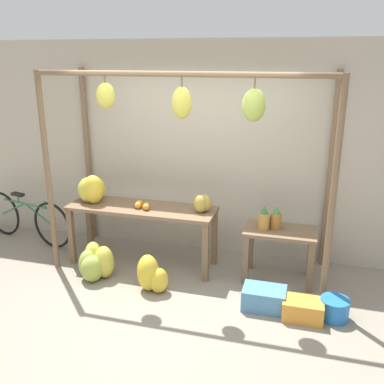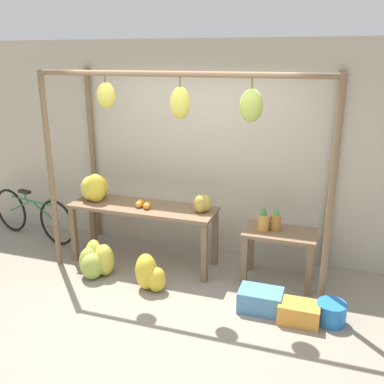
{
  "view_description": "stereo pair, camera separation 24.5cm",
  "coord_description": "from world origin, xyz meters",
  "px_view_note": "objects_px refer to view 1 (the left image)",
  "views": [
    {
      "loc": [
        1.36,
        -3.75,
        2.6
      ],
      "look_at": [
        0.06,
        0.96,
        1.03
      ],
      "focal_mm": 40.0,
      "sensor_mm": 36.0,
      "label": 1
    },
    {
      "loc": [
        1.59,
        -3.68,
        2.6
      ],
      "look_at": [
        0.06,
        0.96,
        1.03
      ],
      "focal_mm": 40.0,
      "sensor_mm": 36.0,
      "label": 2
    }
  ],
  "objects_px": {
    "banana_pile_on_table": "(93,190)",
    "banana_pile_ground_left": "(96,263)",
    "banana_pile_ground_right": "(151,275)",
    "parked_bicycle": "(27,218)",
    "pineapple_cluster": "(271,219)",
    "fruit_crate_purple": "(303,309)",
    "orange_pile": "(143,205)",
    "blue_bucket": "(334,309)",
    "papaya_pile": "(203,203)",
    "fruit_crate_white": "(264,298)"
  },
  "relations": [
    {
      "from": "parked_bicycle",
      "to": "pineapple_cluster",
      "type": "bearing_deg",
      "value": -3.06
    },
    {
      "from": "fruit_crate_purple",
      "to": "pineapple_cluster",
      "type": "bearing_deg",
      "value": 119.87
    },
    {
      "from": "banana_pile_on_table",
      "to": "orange_pile",
      "type": "bearing_deg",
      "value": -6.05
    },
    {
      "from": "blue_bucket",
      "to": "banana_pile_ground_left",
      "type": "bearing_deg",
      "value": 177.13
    },
    {
      "from": "fruit_crate_white",
      "to": "banana_pile_ground_right",
      "type": "bearing_deg",
      "value": 179.46
    },
    {
      "from": "pineapple_cluster",
      "to": "banana_pile_ground_left",
      "type": "bearing_deg",
      "value": -165.49
    },
    {
      "from": "banana_pile_on_table",
      "to": "fruit_crate_white",
      "type": "height_order",
      "value": "banana_pile_on_table"
    },
    {
      "from": "banana_pile_on_table",
      "to": "fruit_crate_white",
      "type": "xyz_separation_m",
      "value": [
        2.31,
        -0.65,
        -0.83
      ]
    },
    {
      "from": "orange_pile",
      "to": "blue_bucket",
      "type": "xyz_separation_m",
      "value": [
        2.32,
        -0.57,
        -0.71
      ]
    },
    {
      "from": "banana_pile_ground_right",
      "to": "papaya_pile",
      "type": "height_order",
      "value": "papaya_pile"
    },
    {
      "from": "banana_pile_ground_left",
      "to": "banana_pile_ground_right",
      "type": "relative_size",
      "value": 1.15
    },
    {
      "from": "banana_pile_on_table",
      "to": "fruit_crate_purple",
      "type": "height_order",
      "value": "banana_pile_on_table"
    },
    {
      "from": "banana_pile_ground_left",
      "to": "fruit_crate_purple",
      "type": "bearing_deg",
      "value": -5.25
    },
    {
      "from": "blue_bucket",
      "to": "papaya_pile",
      "type": "bearing_deg",
      "value": 157.28
    },
    {
      "from": "banana_pile_ground_left",
      "to": "banana_pile_ground_right",
      "type": "bearing_deg",
      "value": -9.26
    },
    {
      "from": "parked_bicycle",
      "to": "orange_pile",
      "type": "bearing_deg",
      "value": -8.26
    },
    {
      "from": "banana_pile_ground_right",
      "to": "papaya_pile",
      "type": "distance_m",
      "value": 1.04
    },
    {
      "from": "banana_pile_ground_right",
      "to": "parked_bicycle",
      "type": "height_order",
      "value": "parked_bicycle"
    },
    {
      "from": "papaya_pile",
      "to": "pineapple_cluster",
      "type": "bearing_deg",
      "value": 0.49
    },
    {
      "from": "banana_pile_ground_left",
      "to": "fruit_crate_white",
      "type": "relative_size",
      "value": 1.19
    },
    {
      "from": "orange_pile",
      "to": "fruit_crate_purple",
      "type": "xyz_separation_m",
      "value": [
        2.0,
        -0.66,
        -0.72
      ]
    },
    {
      "from": "pineapple_cluster",
      "to": "fruit_crate_purple",
      "type": "bearing_deg",
      "value": -60.13
    },
    {
      "from": "banana_pile_ground_right",
      "to": "fruit_crate_white",
      "type": "xyz_separation_m",
      "value": [
        1.29,
        -0.01,
        -0.08
      ]
    },
    {
      "from": "parked_bicycle",
      "to": "banana_pile_on_table",
      "type": "bearing_deg",
      "value": -9.55
    },
    {
      "from": "banana_pile_ground_left",
      "to": "banana_pile_on_table",
      "type": "bearing_deg",
      "value": 116.76
    },
    {
      "from": "banana_pile_ground_left",
      "to": "parked_bicycle",
      "type": "xyz_separation_m",
      "value": [
        -1.47,
        0.71,
        0.17
      ]
    },
    {
      "from": "banana_pile_on_table",
      "to": "fruit_crate_white",
      "type": "relative_size",
      "value": 0.95
    },
    {
      "from": "banana_pile_ground_right",
      "to": "fruit_crate_white",
      "type": "relative_size",
      "value": 1.03
    },
    {
      "from": "banana_pile_ground_left",
      "to": "blue_bucket",
      "type": "distance_m",
      "value": 2.78
    },
    {
      "from": "orange_pile",
      "to": "fruit_crate_white",
      "type": "bearing_deg",
      "value": -19.64
    },
    {
      "from": "banana_pile_on_table",
      "to": "banana_pile_ground_left",
      "type": "xyz_separation_m",
      "value": [
        0.26,
        -0.51,
        -0.76
      ]
    },
    {
      "from": "fruit_crate_white",
      "to": "papaya_pile",
      "type": "relative_size",
      "value": 1.72
    },
    {
      "from": "orange_pile",
      "to": "blue_bucket",
      "type": "relative_size",
      "value": 0.7
    },
    {
      "from": "pineapple_cluster",
      "to": "banana_pile_ground_left",
      "type": "height_order",
      "value": "pineapple_cluster"
    },
    {
      "from": "banana_pile_on_table",
      "to": "pineapple_cluster",
      "type": "bearing_deg",
      "value": 0.43
    },
    {
      "from": "banana_pile_ground_left",
      "to": "parked_bicycle",
      "type": "height_order",
      "value": "parked_bicycle"
    },
    {
      "from": "banana_pile_ground_left",
      "to": "blue_bucket",
      "type": "height_order",
      "value": "banana_pile_ground_left"
    },
    {
      "from": "banana_pile_on_table",
      "to": "pineapple_cluster",
      "type": "xyz_separation_m",
      "value": [
        2.29,
        0.02,
        -0.18
      ]
    },
    {
      "from": "pineapple_cluster",
      "to": "banana_pile_ground_right",
      "type": "relative_size",
      "value": 0.63
    },
    {
      "from": "parked_bicycle",
      "to": "banana_pile_ground_left",
      "type": "bearing_deg",
      "value": -25.87
    },
    {
      "from": "banana_pile_on_table",
      "to": "parked_bicycle",
      "type": "bearing_deg",
      "value": 170.45
    },
    {
      "from": "banana_pile_on_table",
      "to": "parked_bicycle",
      "type": "distance_m",
      "value": 1.37
    },
    {
      "from": "banana_pile_ground_right",
      "to": "blue_bucket",
      "type": "height_order",
      "value": "banana_pile_ground_right"
    },
    {
      "from": "banana_pile_ground_left",
      "to": "fruit_crate_purple",
      "type": "relative_size",
      "value": 1.32
    },
    {
      "from": "banana_pile_on_table",
      "to": "orange_pile",
      "type": "xyz_separation_m",
      "value": [
        0.72,
        -0.08,
        -0.12
      ]
    },
    {
      "from": "banana_pile_ground_right",
      "to": "banana_pile_ground_left",
      "type": "bearing_deg",
      "value": 170.74
    },
    {
      "from": "pineapple_cluster",
      "to": "fruit_crate_white",
      "type": "bearing_deg",
      "value": -87.85
    },
    {
      "from": "banana_pile_on_table",
      "to": "papaya_pile",
      "type": "distance_m",
      "value": 1.46
    },
    {
      "from": "blue_bucket",
      "to": "parked_bicycle",
      "type": "height_order",
      "value": "parked_bicycle"
    },
    {
      "from": "banana_pile_on_table",
      "to": "blue_bucket",
      "type": "distance_m",
      "value": 3.21
    }
  ]
}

